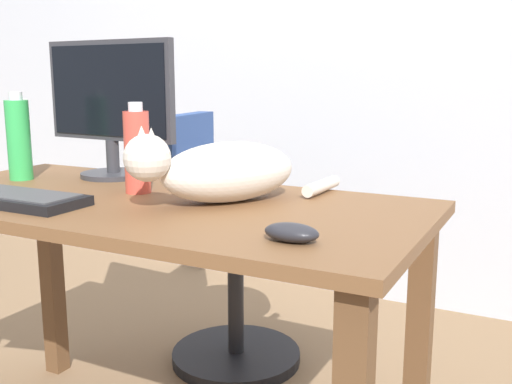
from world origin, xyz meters
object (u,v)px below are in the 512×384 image
object	(u,v)px
monitor	(110,104)
spray_bottle	(137,151)
water_bottle	(19,139)
cat	(221,170)
computer_mouse	(292,232)
keyboard	(6,197)
office_chair	(223,258)

from	to	relation	value
monitor	spray_bottle	xyz separation A→B (m)	(0.23, -0.17, -0.11)
monitor	water_bottle	xyz separation A→B (m)	(-0.22, -0.16, -0.10)
cat	water_bottle	bearing A→B (deg)	179.08
cat	computer_mouse	distance (m)	0.40
computer_mouse	spray_bottle	distance (m)	0.63
cat	spray_bottle	size ratio (longest dim) A/B	2.19
keyboard	computer_mouse	distance (m)	0.78
monitor	water_bottle	bearing A→B (deg)	-143.14
office_chair	keyboard	distance (m)	0.91
computer_mouse	water_bottle	bearing A→B (deg)	165.56
monitor	computer_mouse	xyz separation A→B (m)	(0.79, -0.42, -0.21)
office_chair	spray_bottle	bearing A→B (deg)	-82.42
office_chair	computer_mouse	distance (m)	1.11
computer_mouse	monitor	bearing A→B (deg)	151.92
office_chair	cat	bearing A→B (deg)	-59.70
cat	computer_mouse	xyz separation A→B (m)	(0.30, -0.25, -0.06)
spray_bottle	cat	bearing A→B (deg)	-1.78
water_bottle	spray_bottle	distance (m)	0.45
office_chair	cat	xyz separation A→B (m)	(0.34, -0.58, 0.43)
cat	water_bottle	world-z (taller)	water_bottle
computer_mouse	water_bottle	xyz separation A→B (m)	(-1.01, 0.26, 0.11)
monitor	cat	bearing A→B (deg)	-19.53
monitor	spray_bottle	bearing A→B (deg)	-36.04
monitor	keyboard	world-z (taller)	monitor
cat	water_bottle	xyz separation A→B (m)	(-0.71, 0.01, 0.04)
monitor	water_bottle	distance (m)	0.29
monitor	computer_mouse	size ratio (longest dim) A/B	4.37
office_chair	spray_bottle	xyz separation A→B (m)	(0.08, -0.57, 0.47)
keyboard	spray_bottle	world-z (taller)	spray_bottle
monitor	water_bottle	world-z (taller)	monitor
cat	spray_bottle	bearing A→B (deg)	178.22
monitor	computer_mouse	distance (m)	0.92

